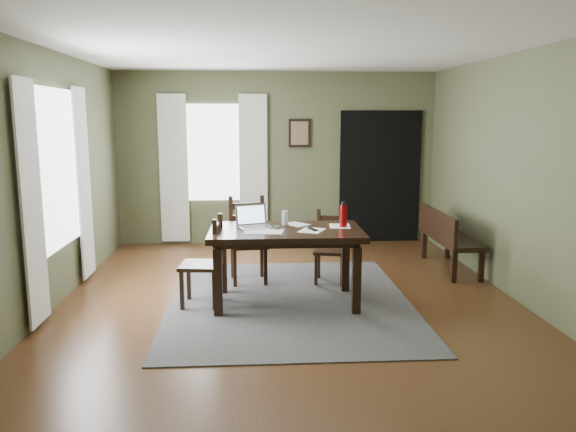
{
  "coord_description": "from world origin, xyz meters",
  "views": [
    {
      "loc": [
        -0.39,
        -5.89,
        1.99
      ],
      "look_at": [
        0.0,
        0.3,
        0.9
      ],
      "focal_mm": 35.0,
      "sensor_mm": 36.0,
      "label": 1
    }
  ],
  "objects": [
    {
      "name": "rug",
      "position": [
        0.0,
        0.0,
        0.01
      ],
      "size": [
        2.6,
        3.2,
        0.01
      ],
      "color": "#404040",
      "rests_on": "ground"
    },
    {
      "name": "doorway_back",
      "position": [
        1.65,
        2.97,
        1.05
      ],
      "size": [
        1.3,
        0.03,
        2.1
      ],
      "color": "black",
      "rests_on": "ground"
    },
    {
      "name": "chair_back_right",
      "position": [
        0.55,
        0.72,
        0.43
      ],
      "size": [
        0.45,
        0.46,
        0.87
      ],
      "rotation": [
        0.0,
        0.0,
        -0.23
      ],
      "color": "black",
      "rests_on": "rug"
    },
    {
      "name": "paper_d",
      "position": [
        0.55,
        0.07,
        0.82
      ],
      "size": [
        0.24,
        0.31,
        0.0
      ],
      "primitive_type": "cube",
      "rotation": [
        0.0,
        0.0,
        -0.09
      ],
      "color": "white",
      "rests_on": "dining_table"
    },
    {
      "name": "paper_b",
      "position": [
        0.22,
        -0.15,
        0.82
      ],
      "size": [
        0.33,
        0.37,
        0.0
      ],
      "primitive_type": "cube",
      "rotation": [
        0.0,
        0.0,
        -0.43
      ],
      "color": "white",
      "rests_on": "dining_table"
    },
    {
      "name": "laptop",
      "position": [
        -0.39,
        0.09,
        0.88
      ],
      "size": [
        0.42,
        0.37,
        0.24
      ],
      "rotation": [
        0.0,
        0.0,
        0.32
      ],
      "color": "#B7B7BC",
      "rests_on": "dining_table"
    },
    {
      "name": "window_left",
      "position": [
        -2.47,
        0.2,
        1.45
      ],
      "size": [
        0.01,
        1.3,
        1.7
      ],
      "color": "white",
      "rests_on": "ground"
    },
    {
      "name": "framed_picture",
      "position": [
        0.35,
        2.97,
        1.75
      ],
      "size": [
        0.34,
        0.03,
        0.44
      ],
      "color": "black",
      "rests_on": "ground"
    },
    {
      "name": "curtain_back_left",
      "position": [
        -1.62,
        2.94,
        1.2
      ],
      "size": [
        0.44,
        0.03,
        2.3
      ],
      "color": "silver",
      "rests_on": "ground"
    },
    {
      "name": "curtain_left_far",
      "position": [
        -2.44,
        1.02,
        1.2
      ],
      "size": [
        0.03,
        0.48,
        2.3
      ],
      "color": "silver",
      "rests_on": "ground"
    },
    {
      "name": "water_bottle",
      "position": [
        0.58,
        0.02,
        0.95
      ],
      "size": [
        0.1,
        0.1,
        0.28
      ],
      "rotation": [
        0.0,
        0.0,
        0.29
      ],
      "color": "#9D0C0E",
      "rests_on": "dining_table"
    },
    {
      "name": "chair_back_left",
      "position": [
        -0.46,
        0.82,
        0.51
      ],
      "size": [
        0.5,
        0.5,
        1.03
      ],
      "rotation": [
        0.0,
        0.0,
        0.11
      ],
      "color": "black",
      "rests_on": "rug"
    },
    {
      "name": "bench",
      "position": [
        2.15,
        1.2,
        0.47
      ],
      "size": [
        0.45,
        1.4,
        0.79
      ],
      "rotation": [
        0.0,
        0.0,
        1.57
      ],
      "color": "black",
      "rests_on": "ground"
    },
    {
      "name": "paper_c",
      "position": [
        0.09,
        0.2,
        0.82
      ],
      "size": [
        0.33,
        0.33,
        0.0
      ],
      "primitive_type": "cube",
      "rotation": [
        0.0,
        0.0,
        0.71
      ],
      "color": "white",
      "rests_on": "dining_table"
    },
    {
      "name": "curtain_left_near",
      "position": [
        -2.44,
        -0.62,
        1.2
      ],
      "size": [
        0.03,
        0.48,
        2.3
      ],
      "color": "silver",
      "rests_on": "ground"
    },
    {
      "name": "window_back",
      "position": [
        -1.0,
        2.97,
        1.45
      ],
      "size": [
        1.0,
        0.01,
        1.5
      ],
      "color": "white",
      "rests_on": "ground"
    },
    {
      "name": "room_shell",
      "position": [
        0.0,
        0.0,
        1.8
      ],
      "size": [
        5.02,
        6.02,
        2.71
      ],
      "color": "#4F5537",
      "rests_on": "ground"
    },
    {
      "name": "chair_end",
      "position": [
        -0.9,
        -0.08,
        0.47
      ],
      "size": [
        0.46,
        0.46,
        0.96
      ],
      "rotation": [
        0.0,
        0.0,
        -1.67
      ],
      "color": "black",
      "rests_on": "rug"
    },
    {
      "name": "paper_a",
      "position": [
        -0.37,
        -0.15,
        0.82
      ],
      "size": [
        0.24,
        0.31,
        0.0
      ],
      "primitive_type": "cube",
      "rotation": [
        0.0,
        0.0,
        -0.04
      ],
      "color": "white",
      "rests_on": "dining_table"
    },
    {
      "name": "computer_mouse",
      "position": [
        -0.14,
        -0.04,
        0.84
      ],
      "size": [
        0.06,
        0.09,
        0.03
      ],
      "primitive_type": "cube",
      "rotation": [
        0.0,
        0.0,
        -0.01
      ],
      "color": "#3F3F42",
      "rests_on": "dining_table"
    },
    {
      "name": "drinking_glass",
      "position": [
        -0.04,
        0.18,
        0.9
      ],
      "size": [
        0.08,
        0.08,
        0.16
      ],
      "primitive_type": "cylinder",
      "rotation": [
        0.0,
        0.0,
        0.06
      ],
      "color": "silver",
      "rests_on": "dining_table"
    },
    {
      "name": "paper_e",
      "position": [
        -0.19,
        -0.19,
        0.82
      ],
      "size": [
        0.25,
        0.3,
        0.0
      ],
      "primitive_type": "cube",
      "rotation": [
        0.0,
        0.0,
        -0.15
      ],
      "color": "white",
      "rests_on": "dining_table"
    },
    {
      "name": "dining_table",
      "position": [
        -0.04,
        -0.05,
        0.72
      ],
      "size": [
        1.63,
        1.0,
        0.81
      ],
      "rotation": [
        0.0,
        0.0,
        -0.02
      ],
      "color": "black",
      "rests_on": "rug"
    },
    {
      "name": "tv_remote",
      "position": [
        0.23,
        -0.13,
        0.83
      ],
      "size": [
        0.1,
        0.17,
        0.02
      ],
      "primitive_type": "cube",
      "rotation": [
        0.0,
        0.0,
        0.37
      ],
      "color": "black",
      "rests_on": "dining_table"
    },
    {
      "name": "ground",
      "position": [
        0.0,
        0.0,
        -0.01
      ],
      "size": [
        5.0,
        6.0,
        0.01
      ],
      "color": "#492C16"
    },
    {
      "name": "curtain_back_right",
      "position": [
        -0.38,
        2.94,
        1.2
      ],
      "size": [
        0.44,
        0.03,
        2.3
      ],
      "color": "silver",
      "rests_on": "ground"
    }
  ]
}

